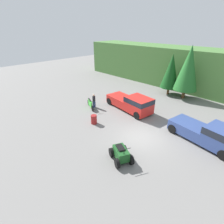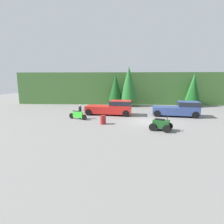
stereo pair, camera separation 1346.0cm
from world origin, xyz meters
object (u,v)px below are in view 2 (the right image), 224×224
object	(u,v)px
pickup_truck_second	(180,108)
pickup_truck_red	(113,107)
dirt_bike	(78,115)
steel_barrel	(103,120)
rider_person	(80,111)
quad_atv	(161,125)

from	to	relation	value
pickup_truck_second	pickup_truck_red	bearing A→B (deg)	-174.09
dirt_bike	steel_barrel	world-z (taller)	dirt_bike
rider_person	dirt_bike	bearing A→B (deg)	-94.88
pickup_truck_red	rider_person	distance (m)	4.41
dirt_bike	steel_barrel	bearing A→B (deg)	-9.14
pickup_truck_red	pickup_truck_second	xyz separation A→B (m)	(8.26, -0.46, -0.00)
dirt_bike	rider_person	distance (m)	0.60
rider_person	steel_barrel	bearing A→B (deg)	-21.08
pickup_truck_red	steel_barrel	size ratio (longest dim) A/B	6.82
rider_person	steel_barrel	distance (m)	3.82
quad_atv	pickup_truck_second	bearing A→B (deg)	85.58
quad_atv	rider_person	distance (m)	9.38
dirt_bike	rider_person	bearing A→B (deg)	90.35
dirt_bike	steel_barrel	size ratio (longest dim) A/B	2.55
quad_atv	steel_barrel	size ratio (longest dim) A/B	2.51
pickup_truck_red	steel_barrel	world-z (taller)	pickup_truck_red
pickup_truck_second	dirt_bike	distance (m)	12.37
pickup_truck_second	rider_person	distance (m)	12.11
pickup_truck_second	steel_barrel	distance (m)	10.06
rider_person	pickup_truck_red	bearing A→B (deg)	51.98
rider_person	quad_atv	bearing A→B (deg)	-9.17
dirt_bike	rider_person	world-z (taller)	rider_person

